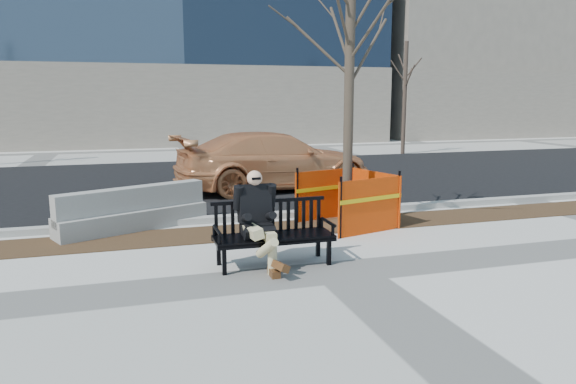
# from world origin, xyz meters

# --- Properties ---
(ground) EXTENTS (120.00, 120.00, 0.00)m
(ground) POSITION_xyz_m (0.00, 0.00, 0.00)
(ground) COLOR beige
(ground) RESTS_ON ground
(mulch_strip) EXTENTS (40.00, 1.20, 0.02)m
(mulch_strip) POSITION_xyz_m (0.00, 2.60, 0.00)
(mulch_strip) COLOR #47301C
(mulch_strip) RESTS_ON ground
(asphalt_street) EXTENTS (60.00, 10.40, 0.01)m
(asphalt_street) POSITION_xyz_m (0.00, 8.80, 0.00)
(asphalt_street) COLOR black
(asphalt_street) RESTS_ON ground
(curb) EXTENTS (60.00, 0.25, 0.12)m
(curb) POSITION_xyz_m (0.00, 3.55, 0.06)
(curb) COLOR #9E9B93
(curb) RESTS_ON ground
(bench) EXTENTS (1.79, 0.64, 0.95)m
(bench) POSITION_xyz_m (-0.88, 0.56, 0.00)
(bench) COLOR black
(bench) RESTS_ON ground
(seated_man) EXTENTS (0.61, 1.02, 1.42)m
(seated_man) POSITION_xyz_m (-1.12, 0.61, 0.00)
(seated_man) COLOR black
(seated_man) RESTS_ON ground
(tree_fence) EXTENTS (2.70, 2.70, 5.48)m
(tree_fence) POSITION_xyz_m (1.11, 2.52, 0.00)
(tree_fence) COLOR #FF4305
(tree_fence) RESTS_ON ground
(sedan) EXTENTS (5.51, 2.76, 1.54)m
(sedan) POSITION_xyz_m (0.90, 6.93, 0.00)
(sedan) COLOR #CF824E
(sedan) RESTS_ON ground
(jersey_barrier_left) EXTENTS (2.82, 1.66, 0.81)m
(jersey_barrier_left) POSITION_xyz_m (-2.82, 3.38, 0.00)
(jersey_barrier_left) COLOR gray
(jersey_barrier_left) RESTS_ON ground
(far_tree_right) EXTENTS (2.32, 2.32, 5.14)m
(far_tree_right) POSITION_xyz_m (8.65, 14.06, 0.00)
(far_tree_right) COLOR #48382E
(far_tree_right) RESTS_ON ground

